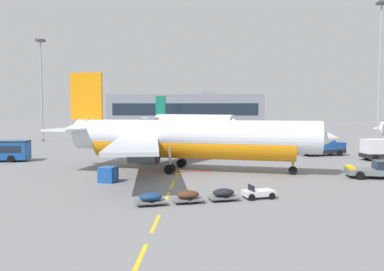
{
  "coord_description": "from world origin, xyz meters",
  "views": [
    {
      "loc": [
        21.25,
        -23.52,
        7.39
      ],
      "look_at": [
        19.6,
        23.38,
        4.27
      ],
      "focal_mm": 35.76,
      "sensor_mm": 36.0,
      "label": 1
    }
  ],
  "objects": [
    {
      "name": "ground_power_truck",
      "position": [
        47.64,
        33.57,
        1.65
      ],
      "size": [
        7.27,
        3.41,
        3.14
      ],
      "color": "black",
      "rests_on": "ground"
    },
    {
      "name": "apron_light_mast_far",
      "position": [
        56.91,
        56.66,
        17.88
      ],
      "size": [
        1.8,
        1.8,
        29.32
      ],
      "color": "slate",
      "rests_on": "ground"
    },
    {
      "name": "terminal_satellite",
      "position": [
        12.47,
        149.71,
        7.08
      ],
      "size": [
        67.79,
        20.57,
        15.71
      ],
      "color": "gray",
      "rests_on": "ground"
    },
    {
      "name": "apron_paint_markings",
      "position": [
        18.0,
        38.57,
        0.0
      ],
      "size": [
        8.0,
        97.51,
        0.01
      ],
      "color": "yellow",
      "rests_on": "ground"
    },
    {
      "name": "ground",
      "position": [
        40.0,
        40.0,
        0.0
      ],
      "size": [
        400.0,
        400.0,
        0.0
      ],
      "primitive_type": "plane",
      "color": "slate"
    },
    {
      "name": "apron_light_mast_near",
      "position": [
        -17.27,
        65.44,
        14.92
      ],
      "size": [
        1.8,
        1.8,
        23.87
      ],
      "color": "slate",
      "rests_on": "ground"
    },
    {
      "name": "fuel_service_truck",
      "position": [
        33.58,
        41.94,
        1.65
      ],
      "size": [
        7.15,
        5.9,
        3.14
      ],
      "color": "black",
      "rests_on": "ground"
    },
    {
      "name": "baggage_train",
      "position": [
        21.33,
        6.99,
        0.53
      ],
      "size": [
        11.52,
        4.8,
        1.14
      ],
      "color": "silver",
      "rests_on": "ground"
    },
    {
      "name": "catering_truck",
      "position": [
        40.23,
        38.98,
        1.65
      ],
      "size": [
        7.4,
        4.4,
        3.14
      ],
      "color": "black",
      "rests_on": "ground"
    },
    {
      "name": "uld_cargo_container",
      "position": [
        11.27,
        15.02,
        0.8
      ],
      "size": [
        1.92,
        1.89,
        1.6
      ],
      "color": "#194C9E",
      "rests_on": "ground"
    },
    {
      "name": "airliner_mid_left",
      "position": [
        16.98,
        91.94,
        3.89
      ],
      "size": [
        30.46,
        28.1,
        12.03
      ],
      "color": "silver",
      "rests_on": "ground"
    },
    {
      "name": "airliner_foreground",
      "position": [
        19.04,
        22.71,
        3.95
      ],
      "size": [
        34.64,
        33.93,
        12.2
      ],
      "color": "silver",
      "rests_on": "ground"
    },
    {
      "name": "pushback_tug",
      "position": [
        40.03,
        18.43,
        0.9
      ],
      "size": [
        6.31,
        3.78,
        2.08
      ],
      "color": "slate",
      "rests_on": "ground"
    }
  ]
}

